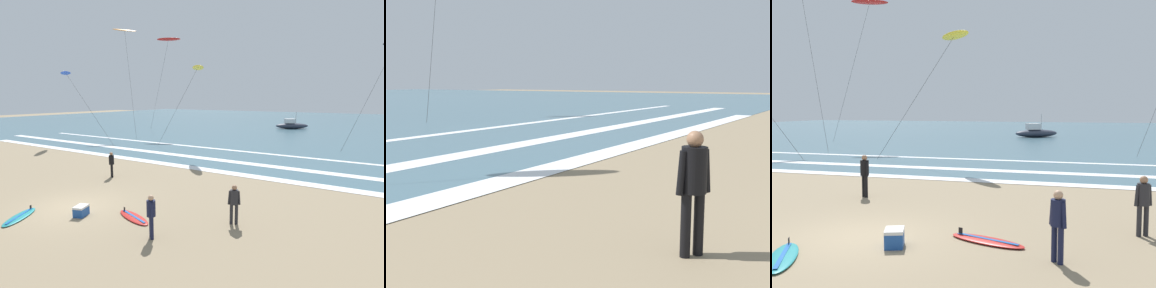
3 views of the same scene
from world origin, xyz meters
The scene contains 3 objects.
wave_foam_shoreline centered at (-1.89, 9.64, 0.01)m, with size 48.63×0.98×0.01m, color white.
wave_foam_mid_break centered at (0.06, 13.09, 0.01)m, with size 58.87×0.95×0.01m, color white.
surfer_foreground_main centered at (-2.59, 4.74, 0.96)m, with size 0.47×0.36×1.60m.
Camera 2 is at (-8.16, 2.96, 2.21)m, focal length 43.60 mm.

